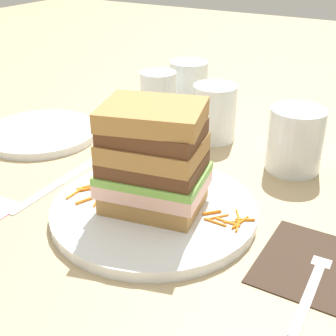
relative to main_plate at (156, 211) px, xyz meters
name	(u,v)px	position (x,y,z in m)	size (l,w,h in m)	color
ground_plane	(164,206)	(0.00, 0.03, -0.01)	(3.00, 3.00, 0.00)	tan
main_plate	(156,211)	(0.00, 0.00, 0.00)	(0.26, 0.26, 0.01)	white
sandwich	(155,159)	(0.00, 0.00, 0.07)	(0.14, 0.12, 0.13)	#A87A42
carrot_shred_0	(105,196)	(-0.07, -0.01, 0.01)	(0.00, 0.00, 0.03)	orange
carrot_shred_1	(83,201)	(-0.08, -0.04, 0.01)	(0.00, 0.00, 0.02)	orange
carrot_shred_2	(84,187)	(-0.11, -0.01, 0.01)	(0.00, 0.00, 0.02)	orange
carrot_shred_3	(91,188)	(-0.10, -0.01, 0.01)	(0.00, 0.00, 0.03)	orange
carrot_shred_4	(99,191)	(-0.08, -0.01, 0.01)	(0.00, 0.00, 0.03)	orange
carrot_shred_5	(74,193)	(-0.11, -0.03, 0.01)	(0.00, 0.00, 0.03)	orange
carrot_shred_6	(100,194)	(-0.08, -0.01, 0.01)	(0.00, 0.00, 0.03)	orange
carrot_shred_7	(97,200)	(-0.07, -0.03, 0.01)	(0.00, 0.00, 0.03)	orange
carrot_shred_8	(217,217)	(0.08, 0.01, 0.01)	(0.00, 0.00, 0.03)	orange
carrot_shred_9	(240,222)	(0.11, 0.02, 0.01)	(0.00, 0.00, 0.03)	orange
carrot_shred_10	(231,222)	(0.10, 0.01, 0.01)	(0.00, 0.00, 0.02)	orange
carrot_shred_11	(238,225)	(0.11, 0.01, 0.01)	(0.00, 0.00, 0.03)	orange
carrot_shred_12	(215,222)	(0.08, 0.00, 0.01)	(0.00, 0.00, 0.03)	orange
carrot_shred_13	(238,215)	(0.10, 0.03, 0.01)	(0.00, 0.00, 0.02)	orange
carrot_shred_14	(228,222)	(0.09, 0.01, 0.01)	(0.00, 0.00, 0.03)	orange
carrot_shred_15	(244,221)	(0.11, 0.02, 0.01)	(0.00, 0.00, 0.02)	orange
carrot_shred_16	(212,212)	(0.07, 0.02, 0.01)	(0.00, 0.00, 0.02)	orange
napkin_dark	(320,266)	(0.21, 0.00, -0.01)	(0.13, 0.13, 0.00)	#38281E
fork	(316,276)	(0.21, -0.02, 0.00)	(0.02, 0.17, 0.00)	silver
knife	(59,182)	(-0.16, 0.00, -0.01)	(0.02, 0.20, 0.00)	silver
juice_glass	(295,143)	(0.11, 0.21, 0.03)	(0.08, 0.08, 0.09)	white
empty_tumbler_0	(158,97)	(-0.17, 0.28, 0.04)	(0.07, 0.07, 0.09)	silver
empty_tumbler_1	(214,113)	(-0.04, 0.26, 0.04)	(0.07, 0.07, 0.09)	silver
empty_tumbler_2	(189,85)	(-0.16, 0.38, 0.04)	(0.08, 0.08, 0.09)	silver
side_plate	(41,133)	(-0.30, 0.11, 0.00)	(0.20, 0.20, 0.01)	white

